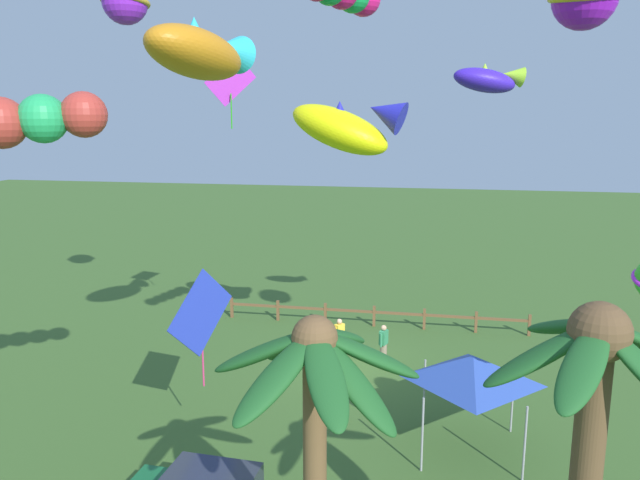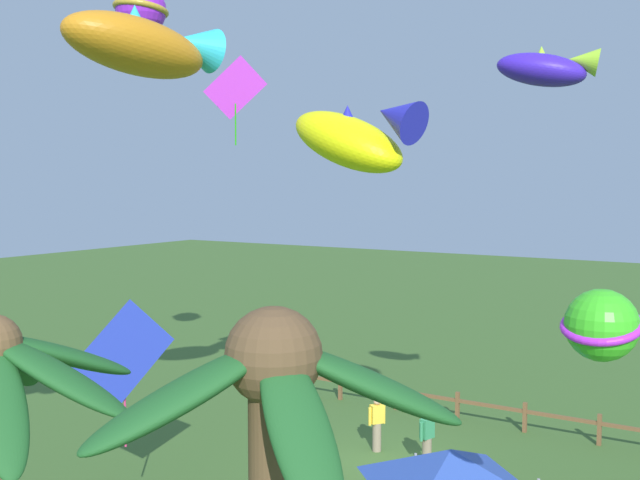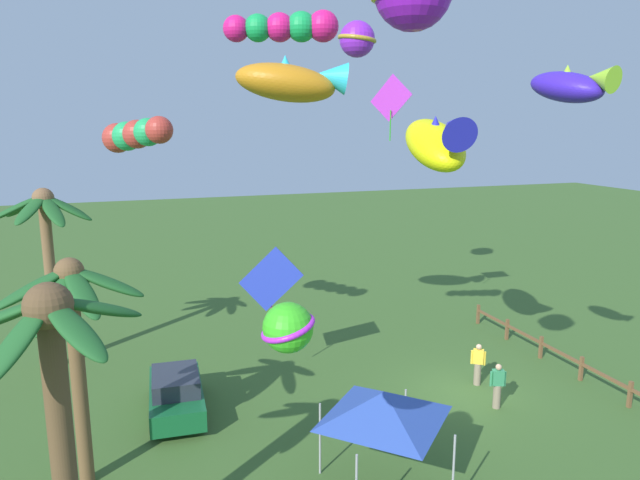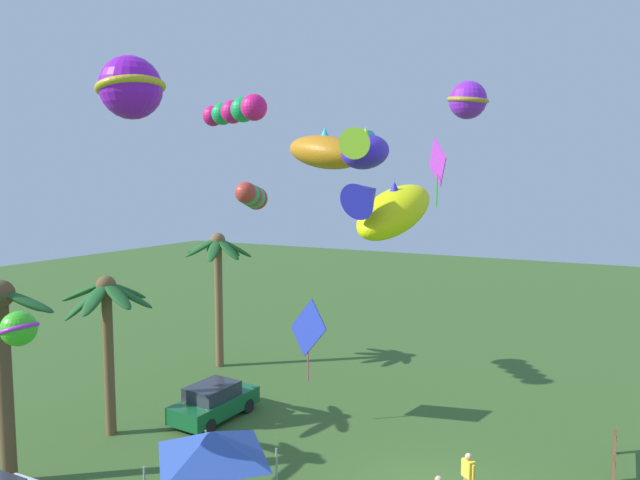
% 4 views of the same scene
% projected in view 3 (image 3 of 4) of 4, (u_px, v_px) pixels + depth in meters
% --- Properties ---
extents(ground_plane, '(120.00, 120.00, 0.00)m').
position_uv_depth(ground_plane, '(465.00, 393.00, 20.79)').
color(ground_plane, '#3D6028').
extents(palm_tree_0, '(3.64, 3.73, 6.26)m').
position_uv_depth(palm_tree_0, '(73.00, 312.00, 14.68)').
color(palm_tree_0, brown).
rests_on(palm_tree_0, ground).
extents(palm_tree_1, '(3.30, 3.51, 6.73)m').
position_uv_depth(palm_tree_1, '(55.00, 380.00, 10.83)').
color(palm_tree_1, brown).
rests_on(palm_tree_1, ground).
extents(palm_tree_2, '(3.64, 3.76, 7.18)m').
position_uv_depth(palm_tree_2, '(46.00, 232.00, 22.15)').
color(palm_tree_2, brown).
rests_on(palm_tree_2, ground).
extents(rail_fence, '(13.55, 0.12, 0.95)m').
position_uv_depth(rail_fence, '(581.00, 366.00, 21.71)').
color(rail_fence, brown).
rests_on(rail_fence, ground).
extents(parked_car_0, '(3.99, 1.91, 1.51)m').
position_uv_depth(parked_car_0, '(176.00, 393.00, 19.16)').
color(parked_car_0, '#145B2D').
rests_on(parked_car_0, ground).
extents(spectator_0, '(0.41, 0.46, 1.59)m').
position_uv_depth(spectator_0, '(478.00, 364.00, 21.33)').
color(spectator_0, gray).
rests_on(spectator_0, ground).
extents(spectator_1, '(0.34, 0.52, 1.59)m').
position_uv_depth(spectator_1, '(497.00, 386.00, 19.57)').
color(spectator_1, gray).
rests_on(spectator_1, ground).
extents(festival_tent, '(2.86, 2.86, 2.85)m').
position_uv_depth(festival_tent, '(384.00, 405.00, 14.75)').
color(festival_tent, '#9E9EA3').
rests_on(festival_tent, ground).
extents(kite_fish_0, '(2.67, 4.26, 1.80)m').
position_uv_depth(kite_fish_0, '(292.00, 81.00, 19.98)').
color(kite_fish_0, orange).
extents(kite_fish_1, '(2.50, 1.48, 1.09)m').
position_uv_depth(kite_fish_1, '(571.00, 85.00, 14.32)').
color(kite_fish_1, '#3A1EC7').
extents(kite_fish_2, '(4.23, 2.31, 2.39)m').
position_uv_depth(kite_fish_2, '(437.00, 142.00, 18.44)').
color(kite_fish_2, '#F1F10E').
extents(kite_ball_3, '(2.33, 2.33, 1.54)m').
position_uv_depth(kite_ball_3, '(357.00, 39.00, 24.86)').
color(kite_ball_3, purple).
extents(kite_tube_4, '(1.52, 3.01, 0.84)m').
position_uv_depth(kite_tube_4, '(285.00, 27.00, 15.52)').
color(kite_tube_4, '#EF1777').
extents(kite_ball_5, '(1.06, 1.04, 0.89)m').
position_uv_depth(kite_ball_5, '(288.00, 328.00, 9.91)').
color(kite_ball_5, green).
extents(kite_diamond_6, '(1.06, 2.21, 3.38)m').
position_uv_depth(kite_diamond_6, '(271.00, 280.00, 21.02)').
color(kite_diamond_6, '#283DC0').
extents(kite_tube_7, '(3.85, 2.41, 1.36)m').
position_uv_depth(kite_tube_7, '(135.00, 135.00, 20.90)').
color(kite_tube_7, '#BA372D').
extents(kite_diamond_8, '(1.50, 1.06, 2.49)m').
position_uv_depth(kite_diamond_8, '(391.00, 99.00, 21.90)').
color(kite_diamond_8, '#DF3CF0').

